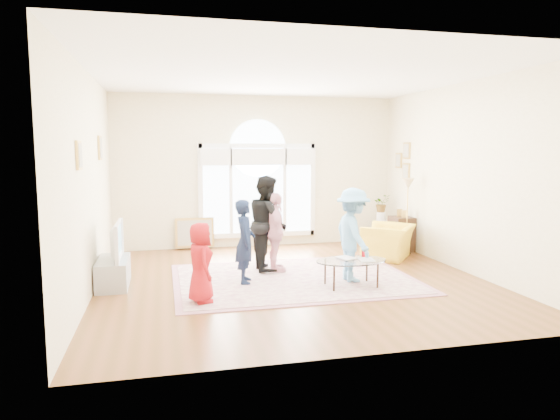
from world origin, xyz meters
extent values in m
plane|color=#573514|center=(0.00, 0.00, 0.00)|extent=(6.00, 6.00, 0.00)
plane|color=beige|center=(0.00, 3.00, 1.60)|extent=(6.00, 0.00, 6.00)
plane|color=beige|center=(0.00, -3.00, 1.60)|extent=(6.00, 0.00, 6.00)
plane|color=beige|center=(-3.00, 0.00, 1.60)|extent=(0.00, 6.00, 6.00)
plane|color=beige|center=(3.00, 0.00, 1.60)|extent=(0.00, 6.00, 6.00)
plane|color=white|center=(0.00, 0.00, 3.20)|extent=(6.00, 6.00, 0.00)
cube|color=white|center=(0.00, 2.96, 0.25)|extent=(2.50, 0.08, 0.10)
cube|color=white|center=(0.00, 2.96, 2.15)|extent=(2.50, 0.08, 0.10)
cube|color=white|center=(-1.22, 2.96, 1.20)|extent=(0.10, 0.08, 2.00)
cube|color=white|center=(1.22, 2.96, 1.20)|extent=(0.10, 0.08, 2.00)
cube|color=#C6E2FF|center=(-0.90, 2.96, 1.20)|extent=(0.55, 0.02, 1.80)
cube|color=#C6E2FF|center=(0.90, 2.96, 1.20)|extent=(0.55, 0.02, 1.80)
cube|color=#C6E2FF|center=(0.00, 2.96, 1.20)|extent=(1.10, 0.02, 1.80)
cylinder|color=#C6E2FF|center=(0.00, 2.96, 2.10)|extent=(1.20, 0.02, 1.20)
cube|color=white|center=(-0.59, 2.95, 1.20)|extent=(0.07, 0.04, 1.80)
cube|color=white|center=(0.59, 2.95, 1.20)|extent=(0.07, 0.04, 1.80)
cube|color=white|center=(-0.90, 2.88, 1.92)|extent=(0.65, 0.12, 0.35)
cube|color=white|center=(0.00, 2.88, 1.92)|extent=(1.20, 0.12, 0.35)
cube|color=white|center=(0.90, 2.88, 1.92)|extent=(0.65, 0.12, 0.35)
cube|color=tan|center=(-2.98, 1.30, 2.10)|extent=(0.03, 0.34, 0.40)
cube|color=#ADA38E|center=(-2.96, 1.30, 2.10)|extent=(0.01, 0.28, 0.34)
cube|color=tan|center=(-2.98, -0.90, 2.00)|extent=(0.03, 0.30, 0.36)
cube|color=#ADA38E|center=(-2.96, -0.90, 2.00)|extent=(0.01, 0.24, 0.30)
cube|color=tan|center=(2.98, 2.05, 2.05)|extent=(0.03, 0.28, 0.34)
cube|color=#ADA38E|center=(2.96, 2.05, 2.05)|extent=(0.01, 0.22, 0.28)
cube|color=tan|center=(2.98, 2.05, 1.62)|extent=(0.03, 0.28, 0.34)
cube|color=#ADA38E|center=(2.96, 2.05, 1.62)|extent=(0.01, 0.22, 0.28)
cube|color=tan|center=(2.98, 2.40, 1.84)|extent=(0.03, 0.26, 0.32)
cube|color=#ADA38E|center=(2.96, 2.40, 1.84)|extent=(0.01, 0.20, 0.26)
cube|color=beige|center=(0.03, 0.06, 0.01)|extent=(3.60, 2.60, 0.02)
cube|color=#9B6371|center=(0.03, 0.06, 0.01)|extent=(3.80, 2.80, 0.01)
cube|color=gray|center=(-2.75, 0.30, 0.21)|extent=(0.45, 1.00, 0.42)
imported|color=black|center=(-2.75, 0.30, 0.70)|extent=(0.13, 0.98, 0.56)
cube|color=#49A7CE|center=(-2.66, 0.30, 0.70)|extent=(0.02, 0.80, 0.46)
ellipsoid|color=silver|center=(0.75, -0.59, 0.41)|extent=(1.09, 0.71, 0.02)
cylinder|color=black|center=(1.09, -0.39, 0.20)|extent=(0.03, 0.03, 0.40)
cylinder|color=black|center=(0.40, -0.40, 0.20)|extent=(0.03, 0.03, 0.40)
cylinder|color=black|center=(1.10, -0.78, 0.20)|extent=(0.03, 0.03, 0.40)
cylinder|color=black|center=(0.41, -0.79, 0.20)|extent=(0.03, 0.03, 0.40)
imported|color=#B2A58C|center=(0.60, -0.55, 0.43)|extent=(0.30, 0.35, 0.03)
imported|color=#B2A58C|center=(0.85, -0.67, 0.43)|extent=(0.26, 0.32, 0.02)
cylinder|color=red|center=(1.00, -0.49, 0.48)|extent=(0.07, 0.07, 0.12)
imported|color=yellow|center=(2.20, 1.17, 0.32)|extent=(1.29, 1.31, 0.64)
cube|color=black|center=(2.78, 1.79, 0.35)|extent=(0.40, 0.50, 0.70)
cylinder|color=black|center=(2.73, 1.48, 0.01)|extent=(0.20, 0.20, 0.02)
cylinder|color=gold|center=(2.73, 1.48, 0.68)|extent=(0.02, 0.02, 1.35)
cone|color=#CCB284|center=(2.73, 1.48, 1.40)|extent=(0.29, 0.29, 0.22)
cylinder|color=white|center=(2.70, 2.61, 0.35)|extent=(0.20, 0.20, 0.70)
imported|color=#33722D|center=(2.70, 2.61, 0.89)|extent=(0.40, 0.36, 0.39)
cube|color=tan|center=(-1.36, 2.90, 0.00)|extent=(0.80, 0.14, 0.62)
imported|color=#A51218|center=(-1.51, -0.86, 0.56)|extent=(0.42, 0.58, 1.09)
imported|color=#101A32|center=(-0.77, -0.01, 0.67)|extent=(0.38, 0.52, 1.29)
imported|color=black|center=(-0.26, 0.74, 0.83)|extent=(0.62, 0.79, 1.62)
imported|color=#EDA2AF|center=(-0.15, 0.58, 0.69)|extent=(0.36, 0.79, 1.33)
imported|color=#69ABDF|center=(0.89, -0.29, 0.75)|extent=(0.58, 0.96, 1.46)
camera|label=1|loc=(-1.97, -7.50, 2.07)|focal=32.00mm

